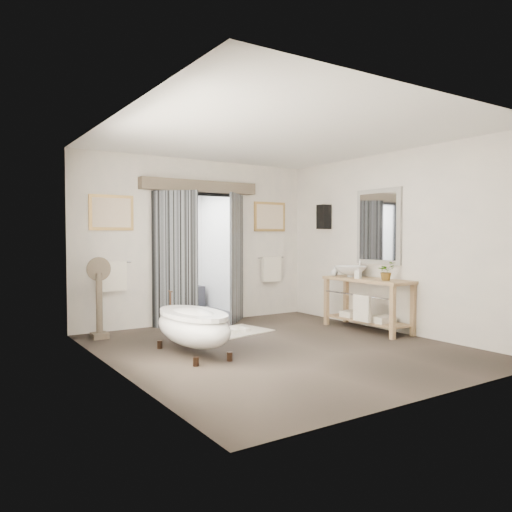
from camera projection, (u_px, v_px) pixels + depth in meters
name	position (u px, v px, depth m)	size (l,w,h in m)	color
ground_plane	(280.00, 348.00, 6.86)	(5.00, 5.00, 0.00)	#4F4239
room_shell	(283.00, 212.00, 6.67)	(4.52, 5.02, 2.91)	beige
shower_room	(165.00, 267.00, 10.16)	(2.22, 2.01, 2.51)	#24242B
back_wall_dressing	(202.00, 235.00, 8.74)	(3.82, 0.69, 2.52)	black
clawfoot_tub	(193.00, 326.00, 6.48)	(0.70, 1.57, 0.77)	#332217
vanity	(367.00, 300.00, 8.14)	(0.57, 1.60, 0.85)	tan
pedestal_mirror	(99.00, 303.00, 7.50)	(0.36, 0.24, 1.23)	brown
rug	(231.00, 332.00, 7.98)	(1.20, 0.80, 0.01)	beige
slippers	(238.00, 330.00, 8.02)	(0.32, 0.24, 0.05)	white
basin	(350.00, 271.00, 8.44)	(0.54, 0.54, 0.19)	white
plant	(386.00, 271.00, 7.77)	(0.26, 0.23, 0.29)	gray
soap_bottle_a	(358.00, 272.00, 8.13)	(0.09, 0.09, 0.20)	gray
soap_bottle_b	(334.00, 271.00, 8.68)	(0.12, 0.12, 0.16)	gray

